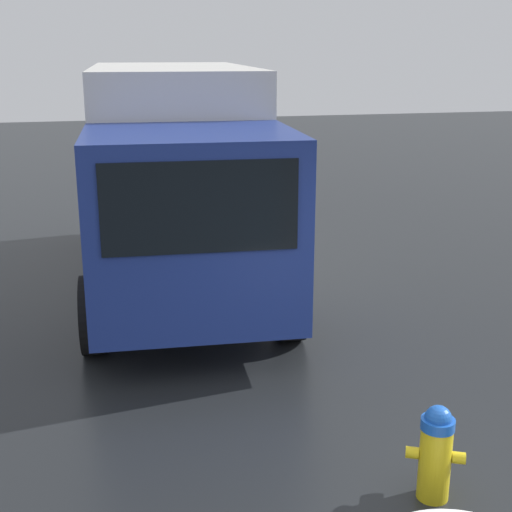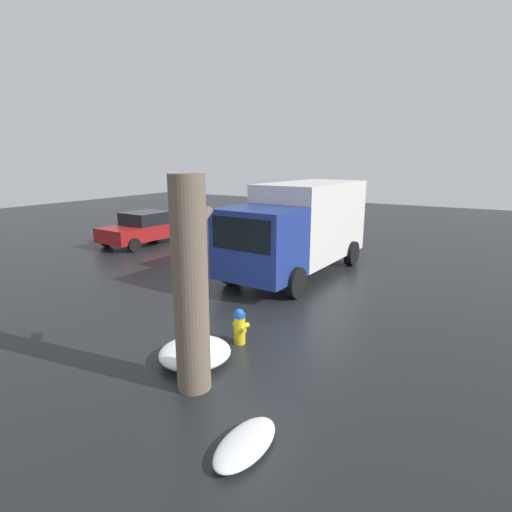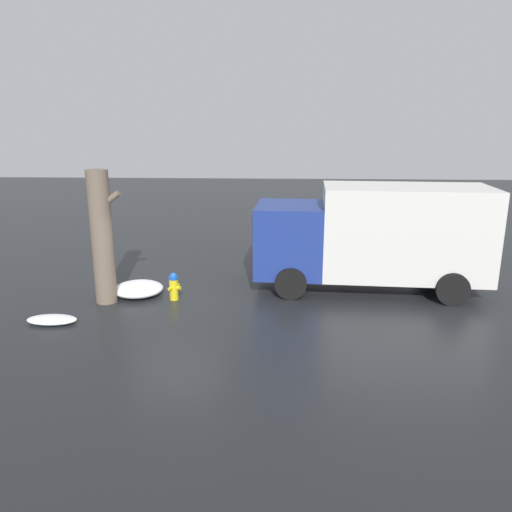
{
  "view_description": "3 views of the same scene",
  "coord_description": "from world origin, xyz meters",
  "px_view_note": "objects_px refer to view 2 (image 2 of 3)",
  "views": [
    {
      "loc": [
        -4.33,
        2.42,
        3.37
      ],
      "look_at": [
        3.36,
        0.62,
        1.02
      ],
      "focal_mm": 50.0,
      "sensor_mm": 36.0,
      "label": 1
    },
    {
      "loc": [
        -6.61,
        -4.33,
        3.84
      ],
      "look_at": [
        2.88,
        1.3,
        1.17
      ],
      "focal_mm": 28.0,
      "sensor_mm": 36.0,
      "label": 2
    },
    {
      "loc": [
        2.92,
        -13.07,
        4.87
      ],
      "look_at": [
        2.3,
        0.02,
        1.29
      ],
      "focal_mm": 35.0,
      "sensor_mm": 36.0,
      "label": 3
    }
  ],
  "objects_px": {
    "tree_trunk": "(191,286)",
    "parked_car": "(144,228)",
    "fire_hydrant": "(240,326)",
    "delivery_truck": "(300,225)"
  },
  "relations": [
    {
      "from": "fire_hydrant",
      "to": "delivery_truck",
      "type": "bearing_deg",
      "value": 37.28
    },
    {
      "from": "fire_hydrant",
      "to": "parked_car",
      "type": "height_order",
      "value": "parked_car"
    },
    {
      "from": "tree_trunk",
      "to": "parked_car",
      "type": "height_order",
      "value": "tree_trunk"
    },
    {
      "from": "delivery_truck",
      "to": "fire_hydrant",
      "type": "bearing_deg",
      "value": 105.37
    },
    {
      "from": "tree_trunk",
      "to": "fire_hydrant",
      "type": "bearing_deg",
      "value": 7.9
    },
    {
      "from": "fire_hydrant",
      "to": "delivery_truck",
      "type": "height_order",
      "value": "delivery_truck"
    },
    {
      "from": "tree_trunk",
      "to": "delivery_truck",
      "type": "relative_size",
      "value": 0.54
    },
    {
      "from": "tree_trunk",
      "to": "parked_car",
      "type": "xyz_separation_m",
      "value": [
        8.32,
        9.75,
        -1.07
      ]
    },
    {
      "from": "delivery_truck",
      "to": "parked_car",
      "type": "height_order",
      "value": "delivery_truck"
    },
    {
      "from": "tree_trunk",
      "to": "parked_car",
      "type": "relative_size",
      "value": 0.89
    }
  ]
}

